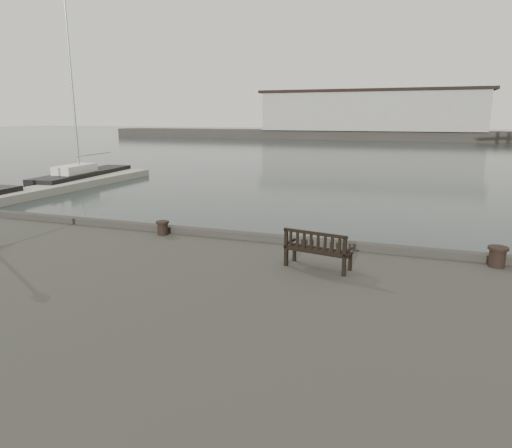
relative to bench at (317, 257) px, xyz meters
The scene contains 7 objects.
ground 2.79m from the bench, 110.11° to the left, with size 400.00×400.00×0.00m, color black.
pontoon 23.99m from the bench, 149.98° to the left, with size 2.00×24.00×0.50m, color #A1A095.
breakwater 94.16m from the bench, 93.22° to the left, with size 140.00×9.50×12.20m.
bench is the anchor object (origin of this frame).
bollard_left 5.07m from the bench, 163.05° to the left, with size 0.38×0.38×0.40m, color black.
bollard_right 4.09m from the bench, 21.17° to the left, with size 0.44×0.44×0.47m, color black.
yacht_b 29.12m from the bench, 139.69° to the left, with size 3.23×10.44×13.54m.
Camera 1 is at (2.69, -11.62, 4.88)m, focal length 32.00 mm.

